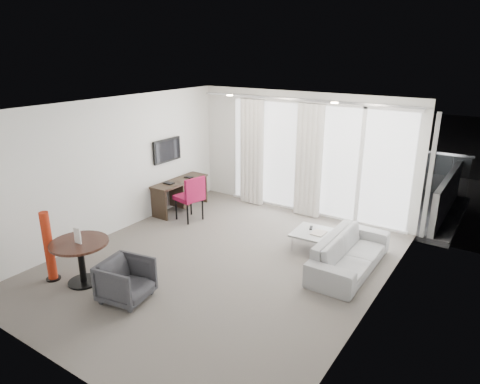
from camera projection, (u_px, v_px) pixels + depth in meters
The scene contains 28 objects.
floor at pixel (220, 263), 7.21m from camera, with size 5.00×6.00×0.00m, color #615B54.
ceiling at pixel (218, 108), 6.37m from camera, with size 5.00×6.00×0.00m, color white.
wall_left at pixel (113, 167), 8.10m from camera, with size 0.00×6.00×2.60m, color silver.
wall_right at pixel (376, 224), 5.48m from camera, with size 0.00×6.00×2.60m, color silver.
wall_front at pixel (48, 266), 4.42m from camera, with size 5.00×0.00×2.60m, color silver.
window_panel at pixel (314, 160), 9.02m from camera, with size 4.00×0.02×2.38m, color white, non-canonical shape.
window_frame at pixel (314, 160), 9.01m from camera, with size 4.10×0.06×2.44m, color white, non-canonical shape.
curtain_left at pixel (252, 153), 9.65m from camera, with size 0.60×0.20×2.38m, color silver, non-canonical shape.
curtain_right at pixel (309, 161), 8.92m from camera, with size 0.60×0.20×2.38m, color silver, non-canonical shape.
curtain_track at pixel (301, 100), 8.65m from camera, with size 4.80×0.04×0.04m, color #B2B2B7, non-canonical shape.
downlight_a at pixel (230, 95), 8.11m from camera, with size 0.12×0.12×0.02m, color #FFE0B2.
downlight_b at pixel (334, 103), 7.01m from camera, with size 0.12×0.12×0.02m, color #FFE0B2.
desk at pixel (180, 195), 9.51m from camera, with size 0.45×1.44×0.68m, color black, non-canonical shape.
tv at pixel (167, 150), 9.21m from camera, with size 0.05×0.80×0.50m, color black, non-canonical shape.
desk_chair at pixel (189, 198), 8.90m from camera, with size 0.52×0.49×0.96m, color maroon, non-canonical shape.
round_table at pixel (82, 262), 6.51m from camera, with size 0.86×0.86×0.69m, color #311912, non-canonical shape.
menu_card at pixel (78, 241), 6.35m from camera, with size 0.13×0.02×0.24m, color white, non-canonical shape.
red_lamp at pixel (49, 247), 6.54m from camera, with size 0.23×0.23×1.13m, color #A22610.
tub_armchair at pixel (126, 281), 6.08m from camera, with size 0.65×0.67×0.61m, color #302F34.
coffee_table at pixel (314, 240), 7.69m from camera, with size 0.71×0.71×0.32m, color gray, non-canonical shape.
remote at pixel (311, 226), 7.79m from camera, with size 0.05×0.17×0.02m, color black, non-canonical shape.
magazine at pixel (319, 231), 7.58m from camera, with size 0.21×0.27×0.02m, color gray, non-canonical shape.
sofa at pixel (350, 253), 6.94m from camera, with size 1.95×0.76×0.57m, color gray.
terrace_slab at pixel (337, 196), 10.62m from camera, with size 5.60×3.00×0.12m, color #4D4D50.
rattan_chair_a at pixel (356, 178), 10.63m from camera, with size 0.51×0.51×0.75m, color #4F341F, non-canonical shape.
rattan_chair_b at pixel (405, 186), 9.83m from camera, with size 0.57×0.57×0.84m, color #4F341F, non-canonical shape.
rattan_table at pixel (362, 193), 9.93m from camera, with size 0.49×0.49×0.49m, color #4F341F, non-canonical shape.
balustrade at pixel (358, 162), 11.59m from camera, with size 5.50×0.06×1.05m, color #B2B2B7, non-canonical shape.
Camera 1 is at (3.84, -5.18, 3.45)m, focal length 32.00 mm.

